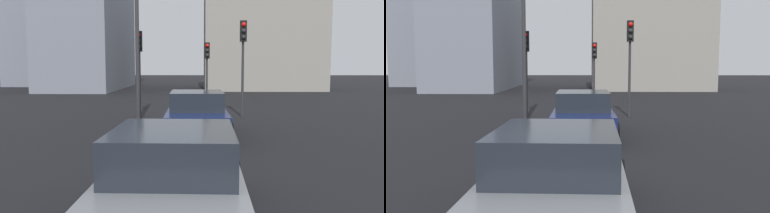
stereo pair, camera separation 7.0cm
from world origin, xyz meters
TOP-DOWN VIEW (x-y plane):
  - car_navy_lead at (7.96, -0.11)m, footprint 4.59×2.13m
  - car_grey_second at (0.59, 0.19)m, footprint 4.57×2.16m
  - traffic_light_near_left at (12.71, -2.11)m, footprint 0.32×0.28m
  - traffic_light_near_right at (12.96, 2.47)m, footprint 0.32×0.29m
  - traffic_light_far_left at (17.78, -0.66)m, footprint 0.32×0.30m
  - street_lamp_kerbside at (11.14, 2.26)m, footprint 0.56×0.36m
  - building_facade_left at (33.15, -6.00)m, footprint 8.51×10.46m
  - building_facade_right at (40.60, 16.00)m, footprint 10.29×7.67m

SIDE VIEW (x-z plane):
  - car_grey_second at x=0.59m, z-range -0.02..1.43m
  - car_navy_lead at x=7.96m, z-range -0.02..1.44m
  - traffic_light_far_left at x=17.78m, z-range 0.79..4.31m
  - traffic_light_near_right at x=12.96m, z-range 0.84..4.61m
  - traffic_light_near_left at x=12.71m, z-range 0.92..5.11m
  - street_lamp_kerbside at x=11.14m, z-range 0.64..7.26m
  - building_facade_left at x=33.15m, z-range 0.00..9.05m
  - building_facade_right at x=40.60m, z-range 0.00..9.67m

